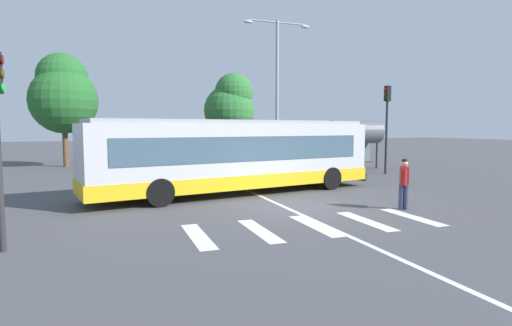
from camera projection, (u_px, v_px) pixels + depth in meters
The scene contains 16 objects.
ground_plane at pixel (300, 207), 14.13m from camera, with size 160.00×160.00×0.00m, color #47474C.
city_transit_bus at pixel (237, 156), 17.01m from camera, with size 12.68×4.93×3.06m.
pedestrian_crossing_street at pixel (404, 181), 13.72m from camera, with size 0.43×0.50×1.72m.
parked_car_charcoal at pixel (122, 158), 26.54m from camera, with size 2.27×4.66×1.35m.
parked_car_red at pixel (164, 158), 27.03m from camera, with size 2.20×4.64×1.35m.
parked_car_black at pixel (202, 157), 27.73m from camera, with size 2.29×4.67×1.35m.
parked_car_teal at pixel (238, 156), 29.16m from camera, with size 2.13×4.62×1.35m.
parked_car_silver at pixel (275, 155), 30.18m from camera, with size 2.05×4.59×1.35m.
parked_car_champagne at pixel (308, 154), 30.84m from camera, with size 2.00×4.56×1.35m.
traffic_light_far_corner at pixel (387, 116), 24.10m from camera, with size 0.33×0.32×5.20m.
bus_stop_shelter at pixel (355, 133), 27.03m from camera, with size 3.66×1.54×3.25m.
twin_arm_street_lamp at pixel (277, 79), 26.61m from camera, with size 4.58×0.32×9.66m.
background_tree_left at pixel (63, 94), 28.51m from camera, with size 4.58×4.58×7.95m.
background_tree_right at pixel (231, 105), 31.55m from camera, with size 3.92×3.92×6.93m.
crosswalk_painted_stripes at pixel (315, 225), 11.51m from camera, with size 7.13×2.62×0.01m.
lane_center_line at pixel (266, 199), 15.85m from camera, with size 0.16×24.00×0.01m, color silver.
Camera 1 is at (-6.13, -12.61, 2.75)m, focal length 28.71 mm.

